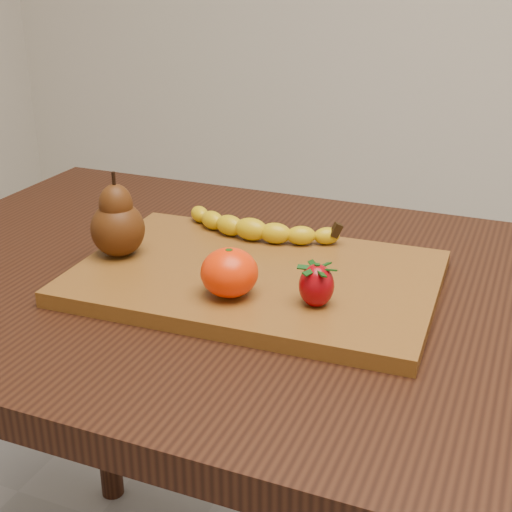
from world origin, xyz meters
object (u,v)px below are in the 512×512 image
at_px(table, 235,341).
at_px(pear, 117,215).
at_px(mandarin, 229,273).
at_px(cutting_board, 256,278).

height_order(table, pear, pear).
xyz_separation_m(pear, mandarin, (0.19, -0.06, -0.03)).
bearing_deg(mandarin, pear, 163.18).
height_order(pear, mandarin, pear).
height_order(table, cutting_board, cutting_board).
relative_size(cutting_board, mandarin, 6.63).
relative_size(cutting_board, pear, 4.04).
distance_m(cutting_board, pear, 0.20).
height_order(table, mandarin, mandarin).
distance_m(table, mandarin, 0.18).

